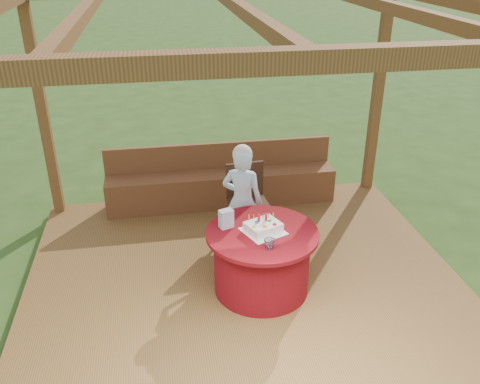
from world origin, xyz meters
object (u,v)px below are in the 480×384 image
object	(u,v)px
elderly_woman	(242,199)
gift_bag	(226,219)
drinking_glass	(269,244)
table	(262,260)
bench	(221,185)
birthday_cake	(263,227)
chair	(247,198)

from	to	relation	value
elderly_woman	gift_bag	distance (m)	0.67
gift_bag	drinking_glass	size ratio (longest dim) A/B	1.81
table	drinking_glass	bearing A→B (deg)	-89.78
gift_bag	drinking_glass	xyz separation A→B (m)	(0.33, -0.45, -0.05)
bench	drinking_glass	size ratio (longest dim) A/B	29.00
elderly_woman	birthday_cake	distance (m)	0.75
chair	elderly_woman	bearing A→B (deg)	-110.10
chair	drinking_glass	distance (m)	1.37
bench	gift_bag	xyz separation A→B (m)	(-0.19, -1.78, 0.50)
bench	drinking_glass	world-z (taller)	bench
bench	chair	xyz separation A→B (m)	(0.19, -0.88, 0.23)
table	chair	bearing A→B (deg)	87.50
elderly_woman	birthday_cake	xyz separation A→B (m)	(0.07, -0.75, 0.07)
chair	gift_bag	bearing A→B (deg)	-112.57
chair	bench	bearing A→B (deg)	101.97
bench	drinking_glass	bearing A→B (deg)	-86.38
chair	birthday_cake	size ratio (longest dim) A/B	1.92
bench	elderly_woman	xyz separation A→B (m)	(0.07, -1.18, 0.38)
gift_bag	chair	bearing A→B (deg)	47.77
chair	elderly_woman	xyz separation A→B (m)	(-0.11, -0.30, 0.15)
bench	birthday_cake	bearing A→B (deg)	-85.61
chair	gift_bag	xyz separation A→B (m)	(-0.38, -0.91, 0.26)
drinking_glass	bench	bearing A→B (deg)	93.62
gift_bag	drinking_glass	distance (m)	0.56
elderly_woman	bench	bearing A→B (deg)	93.62
elderly_woman	drinking_glass	xyz separation A→B (m)	(0.07, -1.05, 0.07)
table	birthday_cake	bearing A→B (deg)	14.25
table	elderly_woman	world-z (taller)	elderly_woman
gift_bag	drinking_glass	world-z (taller)	gift_bag
elderly_woman	gift_bag	bearing A→B (deg)	-113.79
bench	birthday_cake	size ratio (longest dim) A/B	6.45
bench	table	distance (m)	1.94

